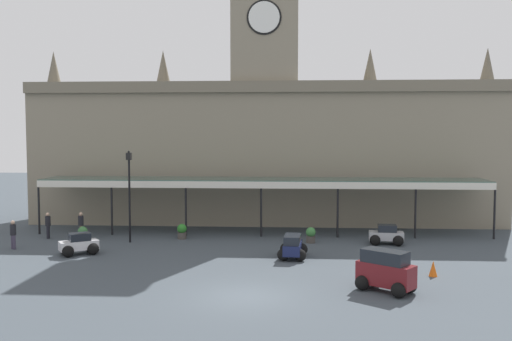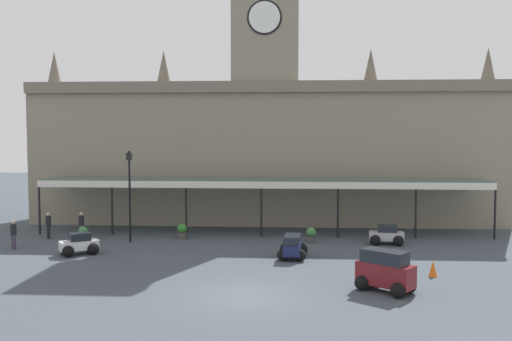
% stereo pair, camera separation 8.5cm
% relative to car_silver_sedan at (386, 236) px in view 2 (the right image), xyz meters
% --- Properties ---
extents(ground_plane, '(140.00, 140.00, 0.00)m').
position_rel_car_silver_sedan_xyz_m(ground_plane, '(-7.69, -11.26, -0.50)').
color(ground_plane, '#3D464D').
extents(station_building, '(34.64, 5.80, 18.62)m').
position_rel_car_silver_sedan_xyz_m(station_building, '(-7.69, 8.51, 5.60)').
color(station_building, gray).
rests_on(station_building, ground).
extents(entrance_canopy, '(29.76, 3.26, 3.66)m').
position_rel_car_silver_sedan_xyz_m(entrance_canopy, '(-7.69, 3.38, 3.01)').
color(entrance_canopy, '#38564C').
rests_on(entrance_canopy, ground).
extents(car_silver_sedan, '(2.13, 1.65, 1.19)m').
position_rel_car_silver_sedan_xyz_m(car_silver_sedan, '(0.00, 0.00, 0.00)').
color(car_silver_sedan, '#B2B5BA').
rests_on(car_silver_sedan, ground).
extents(car_white_sedan, '(2.25, 2.12, 1.19)m').
position_rel_car_silver_sedan_xyz_m(car_white_sedan, '(-17.50, -3.86, 0.00)').
color(car_white_sedan, silver).
rests_on(car_white_sedan, ground).
extents(car_navy_estate, '(1.67, 2.32, 1.27)m').
position_rel_car_silver_sedan_xyz_m(car_navy_estate, '(-5.67, -4.03, 0.06)').
color(car_navy_estate, '#19214C').
rests_on(car_navy_estate, ground).
extents(car_maroon_van, '(2.56, 2.44, 1.77)m').
position_rel_car_silver_sedan_xyz_m(car_maroon_van, '(-1.78, -10.20, 0.30)').
color(car_maroon_van, maroon).
rests_on(car_maroon_van, ground).
extents(pedestrian_crossing_forecourt, '(0.34, 0.34, 1.67)m').
position_rel_car_silver_sedan_xyz_m(pedestrian_crossing_forecourt, '(-21.84, -2.69, 0.41)').
color(pedestrian_crossing_forecourt, '#3F384C').
rests_on(pedestrian_crossing_forecourt, ground).
extents(pedestrian_near_entrance, '(0.34, 0.38, 1.67)m').
position_rel_car_silver_sedan_xyz_m(pedestrian_near_entrance, '(-21.21, 0.57, 0.41)').
color(pedestrian_near_entrance, black).
rests_on(pedestrian_near_entrance, ground).
extents(pedestrian_beside_cars, '(0.34, 0.37, 1.67)m').
position_rel_car_silver_sedan_xyz_m(pedestrian_beside_cars, '(-19.17, 0.84, 0.41)').
color(pedestrian_beside_cars, brown).
rests_on(pedestrian_beside_cars, ground).
extents(victorian_lamppost, '(0.30, 0.30, 5.65)m').
position_rel_car_silver_sedan_xyz_m(victorian_lamppost, '(-15.65, -0.30, 2.96)').
color(victorian_lamppost, black).
rests_on(victorian_lamppost, ground).
extents(traffic_cone, '(0.40, 0.40, 0.73)m').
position_rel_car_silver_sedan_xyz_m(traffic_cone, '(0.89, -7.52, -0.14)').
color(traffic_cone, orange).
rests_on(traffic_cone, ground).
extents(planter_near_kerb, '(0.60, 0.60, 0.96)m').
position_rel_car_silver_sedan_xyz_m(planter_near_kerb, '(-12.67, 0.98, -0.01)').
color(planter_near_kerb, '#47423D').
rests_on(planter_near_kerb, ground).
extents(planter_forecourt_centre, '(0.60, 0.60, 0.96)m').
position_rel_car_silver_sedan_xyz_m(planter_forecourt_centre, '(-4.54, 0.21, -0.01)').
color(planter_forecourt_centre, '#47423D').
rests_on(planter_forecourt_centre, ground).
extents(planter_by_canopy, '(0.60, 0.60, 0.96)m').
position_rel_car_silver_sedan_xyz_m(planter_by_canopy, '(-18.60, -0.35, -0.01)').
color(planter_by_canopy, '#47423D').
rests_on(planter_by_canopy, ground).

